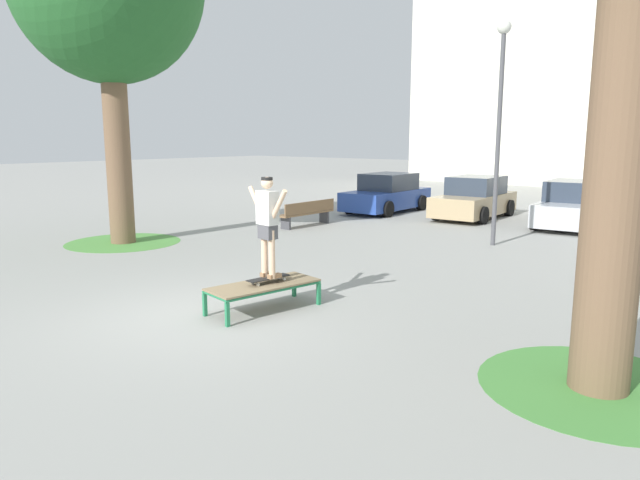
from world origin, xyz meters
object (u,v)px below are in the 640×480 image
(car_tan, at_px, (475,199))
(skate_box, at_px, (263,286))
(car_blue, at_px, (387,194))
(skater, at_px, (268,220))
(skateboard, at_px, (269,278))
(park_bench, at_px, (307,213))
(car_silver, at_px, (573,206))
(light_post, at_px, (500,101))

(car_tan, bearing_deg, skate_box, -80.52)
(car_blue, bearing_deg, skate_box, -65.86)
(skater, distance_m, car_blue, 13.53)
(skateboard, distance_m, park_bench, 9.32)
(skateboard, bearing_deg, skater, 82.35)
(skate_box, distance_m, car_tan, 13.14)
(skateboard, bearing_deg, car_silver, 84.64)
(skater, bearing_deg, car_silver, 84.64)
(car_blue, bearing_deg, skateboard, -65.61)
(skateboard, xyz_separation_m, skater, (0.00, 0.00, 0.99))
(car_tan, relative_size, car_silver, 0.98)
(light_post, bearing_deg, skate_box, -93.91)
(skateboard, distance_m, car_blue, 13.50)
(skater, bearing_deg, light_post, 86.18)
(skateboard, xyz_separation_m, park_bench, (-5.56, 7.47, -0.09))
(park_bench, bearing_deg, car_tan, 57.87)
(skate_box, bearing_deg, park_bench, 126.18)
(skate_box, relative_size, car_blue, 0.47)
(park_bench, distance_m, light_post, 7.00)
(park_bench, bearing_deg, car_silver, 38.58)
(skater, relative_size, light_post, 0.29)
(car_tan, height_order, park_bench, car_tan)
(car_blue, bearing_deg, skater, -65.60)
(car_blue, bearing_deg, car_silver, 4.87)
(skateboard, distance_m, light_post, 8.76)
(skate_box, relative_size, skateboard, 2.45)
(park_bench, bearing_deg, skater, -53.33)
(skateboard, relative_size, light_post, 0.14)
(skate_box, bearing_deg, skateboard, 79.63)
(skateboard, relative_size, park_bench, 0.34)
(car_tan, bearing_deg, car_blue, -170.67)
(car_blue, relative_size, light_post, 0.73)
(car_blue, distance_m, park_bench, 4.83)
(car_blue, relative_size, car_tan, 0.99)
(car_tan, bearing_deg, skateboard, -80.36)
(car_silver, bearing_deg, car_tan, -179.65)
(skater, bearing_deg, skate_box, -100.33)
(park_bench, xyz_separation_m, light_post, (6.10, 0.63, 3.38))
(skater, xyz_separation_m, car_silver, (1.21, 12.87, -0.84))
(car_blue, bearing_deg, light_post, -34.40)
(skate_box, xyz_separation_m, park_bench, (-5.54, 7.58, 0.03))
(car_tan, bearing_deg, light_post, -60.14)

